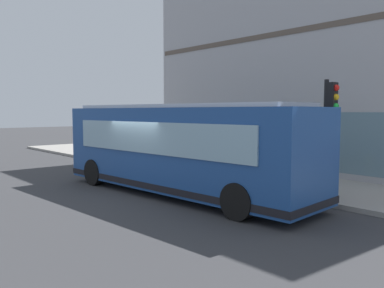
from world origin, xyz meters
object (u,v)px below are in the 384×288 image
Objects in this scene: traffic_light_near_corner at (329,115)px; pedestrian_walking_along_curb at (128,141)px; pedestrian_near_hydrant at (280,150)px; city_bus_nearside at (180,149)px; fire_hydrant at (304,177)px; pedestrian_by_light_pole at (167,147)px; newspaper_vending_box at (223,157)px.

pedestrian_walking_along_curb is at bearing 86.71° from traffic_light_near_corner.
pedestrian_near_hydrant is at bearing 53.64° from traffic_light_near_corner.
traffic_light_near_corner is at bearing -126.36° from pedestrian_near_hydrant.
fire_hydrant is (3.61, -2.55, -1.04)m from city_bus_nearside.
newspaper_vending_box is (2.13, -1.69, -0.52)m from pedestrian_by_light_pole.
pedestrian_walking_along_curb reaches higher than fire_hydrant.
traffic_light_near_corner is at bearing -110.09° from newspaper_vending_box.
city_bus_nearside is 5.73m from pedestrian_by_light_pole.
traffic_light_near_corner reaches higher than pedestrian_walking_along_curb.
fire_hydrant is 7.34m from pedestrian_by_light_pole.
fire_hydrant is at bearing -106.83° from newspaper_vending_box.
city_bus_nearside reaches higher than fire_hydrant.
traffic_light_near_corner is 2.07× the size of pedestrian_near_hydrant.
traffic_light_near_corner is 7.72m from newspaper_vending_box.
pedestrian_near_hydrant is (2.81, 3.82, -1.54)m from traffic_light_near_corner.
city_bus_nearside is 4.93m from traffic_light_near_corner.
city_bus_nearside is 6.19m from newspaper_vending_box.
pedestrian_walking_along_curb is at bearing 108.13° from newspaper_vending_box.
pedestrian_walking_along_curb is (0.72, 12.57, -1.52)m from traffic_light_near_corner.
traffic_light_near_corner is at bearing -93.29° from pedestrian_walking_along_curb.
pedestrian_walking_along_curb is 1.01× the size of pedestrian_near_hydrant.
city_bus_nearside is at bearing -150.09° from newspaper_vending_box.
city_bus_nearside reaches higher than pedestrian_by_light_pole.
pedestrian_by_light_pole is at bearing 87.19° from traffic_light_near_corner.
pedestrian_near_hydrant is 1.97× the size of newspaper_vending_box.
traffic_light_near_corner reaches higher than pedestrian_near_hydrant.
fire_hydrant is at bearing -35.28° from city_bus_nearside.
newspaper_vending_box is at bearing -38.55° from pedestrian_by_light_pole.
pedestrian_walking_along_curb is 5.91m from newspaper_vending_box.
traffic_light_near_corner is 8.83m from pedestrian_by_light_pole.
pedestrian_near_hydrant is at bearing -85.33° from newspaper_vending_box.
pedestrian_near_hydrant is at bearing -63.84° from pedestrian_by_light_pole.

